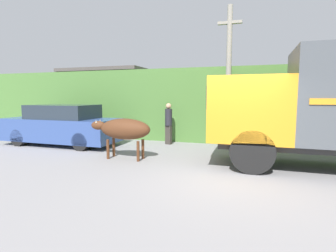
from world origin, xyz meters
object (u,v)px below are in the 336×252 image
Objects in this scene: pedestrian_on_hill at (169,121)px; utility_pole at (228,74)px; parked_suv at (62,126)px; brown_cow at (124,129)px.

utility_pole reaches higher than pedestrian_on_hill.
parked_suv is 4.32m from pedestrian_on_hill.
utility_pole is (2.89, 3.08, 1.86)m from brown_cow.
pedestrian_on_hill is 0.31× the size of utility_pole.
parked_suv reaches higher than brown_cow.
pedestrian_on_hill is (4.06, 1.46, 0.16)m from parked_suv.
parked_suv is (-3.49, 1.35, -0.15)m from brown_cow.
brown_cow is 0.43× the size of parked_suv.
pedestrian_on_hill reaches higher than parked_suv.
pedestrian_on_hill reaches higher than brown_cow.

